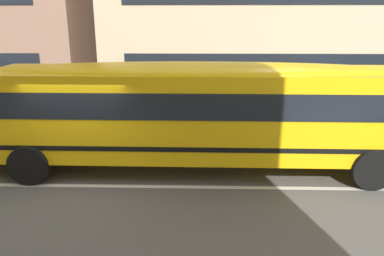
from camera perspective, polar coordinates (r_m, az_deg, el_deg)
ground_plane at (r=9.54m, az=-17.20°, el=-8.59°), size 400.00×400.00×0.00m
sidewalk_far at (r=16.11m, az=-9.32°, el=2.16°), size 120.00×3.00×0.01m
lane_centreline at (r=9.54m, az=-17.20°, el=-8.57°), size 110.00×0.16×0.01m
school_bus at (r=9.74m, az=-0.34°, el=3.29°), size 12.84×3.09×2.87m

